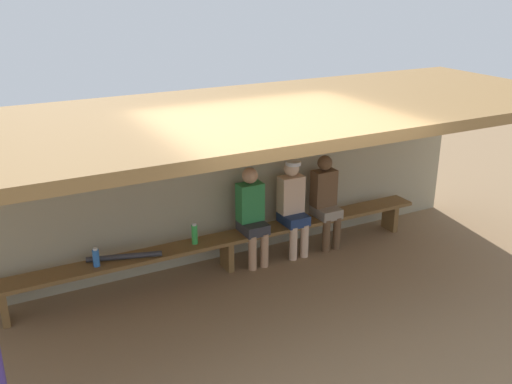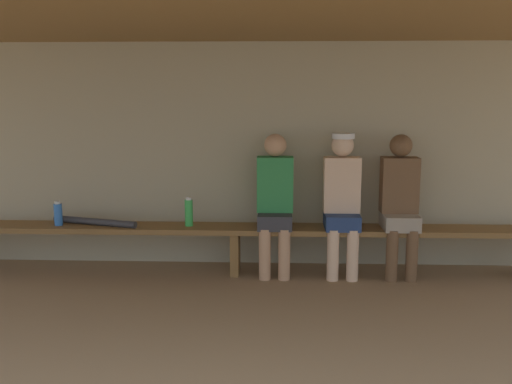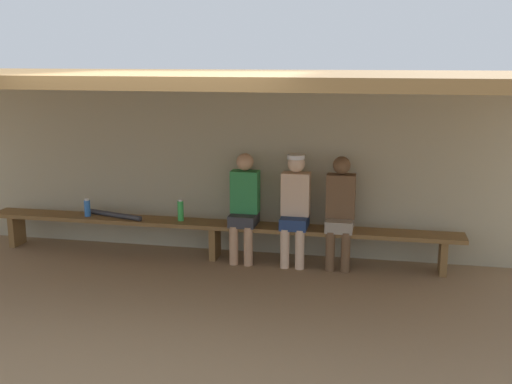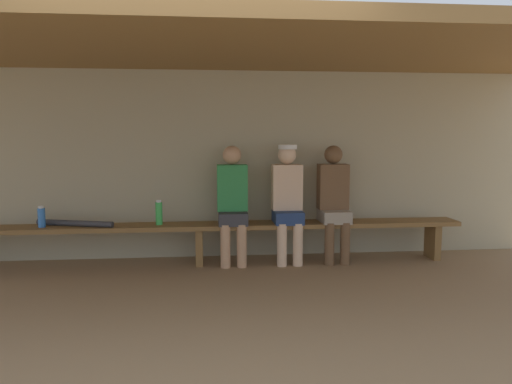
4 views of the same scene
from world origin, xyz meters
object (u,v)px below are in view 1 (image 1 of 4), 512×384
at_px(player_middle, 293,203).
at_px(player_near_post, 326,198).
at_px(player_shirtless_tan, 252,213).
at_px(bench, 227,242).
at_px(water_bottle_orange, 96,258).
at_px(water_bottle_blue, 195,234).
at_px(baseball_bat, 124,256).

distance_m(player_middle, player_near_post, 0.54).
relative_size(player_shirtless_tan, player_near_post, 1.00).
bearing_deg(bench, player_near_post, 0.11).
bearing_deg(water_bottle_orange, player_middle, 0.64).
distance_m(water_bottle_blue, baseball_bat, 0.92).
height_order(player_middle, baseball_bat, player_middle).
distance_m(player_near_post, baseball_bat, 2.91).
xyz_separation_m(player_shirtless_tan, water_bottle_orange, (-2.07, -0.03, -0.16)).
height_order(player_middle, player_shirtless_tan, player_middle).
height_order(bench, player_shirtless_tan, player_shirtless_tan).
height_order(player_shirtless_tan, baseball_bat, player_shirtless_tan).
distance_m(bench, baseball_bat, 1.36).
xyz_separation_m(water_bottle_orange, baseball_bat, (0.34, 0.03, -0.08)).
relative_size(bench, water_bottle_blue, 21.77).
relative_size(bench, player_near_post, 4.49).
relative_size(bench, baseball_bat, 6.70).
bearing_deg(player_shirtless_tan, player_middle, 0.04).
distance_m(player_shirtless_tan, player_near_post, 1.17).
distance_m(player_near_post, water_bottle_blue, 1.99).
bearing_deg(water_bottle_blue, player_near_post, -0.07).
xyz_separation_m(player_middle, player_shirtless_tan, (-0.63, -0.00, -0.02)).
bearing_deg(water_bottle_orange, baseball_bat, 4.45).
bearing_deg(player_middle, player_shirtless_tan, -179.96).
distance_m(water_bottle_blue, water_bottle_orange, 1.25).
bearing_deg(player_near_post, water_bottle_orange, -179.48).
bearing_deg(bench, player_shirtless_tan, 0.47).
height_order(water_bottle_orange, baseball_bat, water_bottle_orange).
relative_size(water_bottle_blue, water_bottle_orange, 1.18).
relative_size(bench, player_shirtless_tan, 4.49).
relative_size(player_near_post, baseball_bat, 1.49).
relative_size(player_near_post, water_bottle_blue, 4.84).
relative_size(water_bottle_blue, baseball_bat, 0.31).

